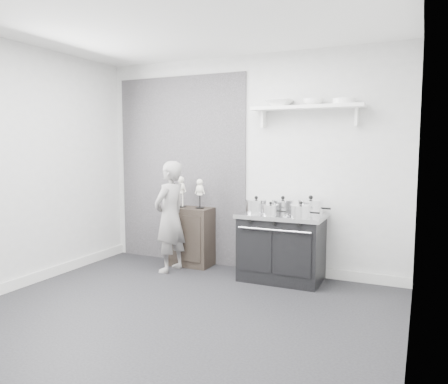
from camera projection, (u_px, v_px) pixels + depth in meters
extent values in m
plane|color=black|center=(174.00, 316.00, 4.06)|extent=(4.00, 4.00, 0.00)
cube|color=#B6B6B3|center=(246.00, 164.00, 5.54)|extent=(4.00, 0.02, 2.70)
cube|color=#B6B6B3|center=(14.00, 167.00, 4.74)|extent=(0.02, 3.60, 2.70)
cube|color=#B6B6B3|center=(415.00, 178.00, 3.09)|extent=(0.02, 3.60, 2.70)
cube|color=silver|center=(170.00, 15.00, 3.77)|extent=(4.00, 3.60, 0.02)
cube|color=black|center=(181.00, 170.00, 5.93)|extent=(1.90, 0.02, 2.50)
cube|color=silver|center=(322.00, 273.00, 5.24)|extent=(2.00, 0.03, 0.12)
cube|color=silver|center=(21.00, 282.00, 4.87)|extent=(0.03, 3.60, 0.12)
cube|color=white|center=(307.00, 107.00, 5.02)|extent=(1.30, 0.26, 0.04)
cube|color=white|center=(263.00, 119.00, 5.33)|extent=(0.03, 0.12, 0.20)
cube|color=white|center=(357.00, 117.00, 4.87)|extent=(0.03, 0.12, 0.20)
cube|color=black|center=(282.00, 249.00, 5.11)|extent=(0.93, 0.56, 0.75)
cube|color=silver|center=(282.00, 216.00, 5.07)|extent=(0.99, 0.60, 0.05)
cube|color=black|center=(255.00, 251.00, 4.95)|extent=(0.39, 0.02, 0.48)
cube|color=black|center=(294.00, 255.00, 4.77)|extent=(0.39, 0.02, 0.48)
cylinder|color=silver|center=(274.00, 230.00, 4.81)|extent=(0.84, 0.02, 0.02)
cylinder|color=black|center=(250.00, 221.00, 4.93)|extent=(0.04, 0.03, 0.04)
cylinder|color=black|center=(274.00, 223.00, 4.81)|extent=(0.04, 0.03, 0.04)
cylinder|color=black|center=(299.00, 225.00, 4.70)|extent=(0.04, 0.03, 0.04)
cube|color=black|center=(190.00, 236.00, 5.77)|extent=(0.59, 0.35, 0.77)
imported|color=gray|center=(170.00, 217.00, 5.45)|extent=(0.40, 0.55, 1.39)
cylinder|color=silver|center=(256.00, 207.00, 5.10)|extent=(0.24, 0.24, 0.15)
cylinder|color=silver|center=(256.00, 200.00, 5.09)|extent=(0.24, 0.24, 0.01)
sphere|color=black|center=(256.00, 198.00, 5.09)|extent=(0.04, 0.04, 0.04)
cylinder|color=black|center=(269.00, 208.00, 5.04)|extent=(0.10, 0.02, 0.02)
cylinder|color=silver|center=(283.00, 207.00, 5.16)|extent=(0.25, 0.25, 0.14)
cylinder|color=silver|center=(283.00, 200.00, 5.15)|extent=(0.26, 0.26, 0.01)
sphere|color=black|center=(283.00, 198.00, 5.15)|extent=(0.05, 0.05, 0.05)
cylinder|color=black|center=(297.00, 207.00, 5.09)|extent=(0.10, 0.02, 0.02)
cylinder|color=silver|center=(311.00, 208.00, 5.03)|extent=(0.28, 0.28, 0.15)
cylinder|color=silver|center=(311.00, 200.00, 5.02)|extent=(0.29, 0.29, 0.01)
sphere|color=black|center=(311.00, 197.00, 5.01)|extent=(0.05, 0.05, 0.05)
cylinder|color=black|center=(326.00, 208.00, 4.95)|extent=(0.10, 0.02, 0.02)
cylinder|color=silver|center=(301.00, 212.00, 4.78)|extent=(0.24, 0.24, 0.13)
cylinder|color=silver|center=(301.00, 206.00, 4.77)|extent=(0.24, 0.24, 0.01)
sphere|color=black|center=(301.00, 203.00, 4.77)|extent=(0.04, 0.04, 0.04)
cylinder|color=black|center=(315.00, 213.00, 4.71)|extent=(0.10, 0.02, 0.02)
cylinder|color=silver|center=(271.00, 211.00, 4.93)|extent=(0.19, 0.19, 0.11)
cylinder|color=silver|center=(271.00, 205.00, 4.93)|extent=(0.19, 0.19, 0.01)
sphere|color=black|center=(271.00, 203.00, 4.93)|extent=(0.03, 0.03, 0.03)
cylinder|color=black|center=(282.00, 211.00, 4.88)|extent=(0.10, 0.02, 0.02)
imported|color=white|center=(280.00, 103.00, 5.15)|extent=(0.32, 0.32, 0.08)
imported|color=white|center=(313.00, 102.00, 4.99)|extent=(0.23, 0.23, 0.07)
cylinder|color=white|center=(344.00, 101.00, 4.84)|extent=(0.25, 0.25, 0.06)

